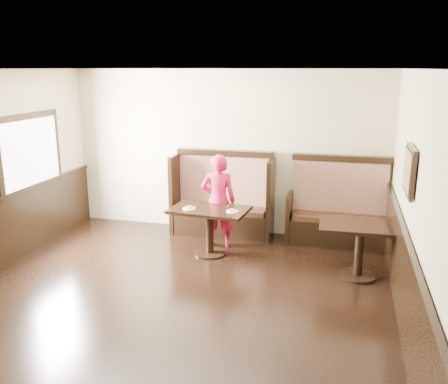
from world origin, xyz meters
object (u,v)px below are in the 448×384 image
(table_main, at_px, (210,219))
(booth_neighbor, at_px, (338,215))
(child, at_px, (218,201))
(booth_main, at_px, (223,204))
(table_neighbor, at_px, (360,238))

(table_main, bearing_deg, booth_neighbor, 32.85)
(child, bearing_deg, table_main, 71.55)
(booth_main, xyz_separation_m, booth_neighbor, (1.95, -0.00, -0.05))
(table_main, xyz_separation_m, table_neighbor, (2.22, -0.28, 0.00))
(table_main, bearing_deg, table_neighbor, -1.90)
(table_main, height_order, child, child)
(booth_main, bearing_deg, table_neighbor, -29.32)
(booth_main, relative_size, table_main, 1.43)
(booth_neighbor, distance_m, table_neighbor, 1.31)
(child, bearing_deg, booth_neighbor, -174.58)
(booth_neighbor, xyz_separation_m, child, (-1.86, -0.61, 0.28))
(booth_main, bearing_deg, table_main, -87.19)
(booth_neighbor, height_order, child, child)
(booth_neighbor, relative_size, child, 1.09)
(booth_main, height_order, child, child)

